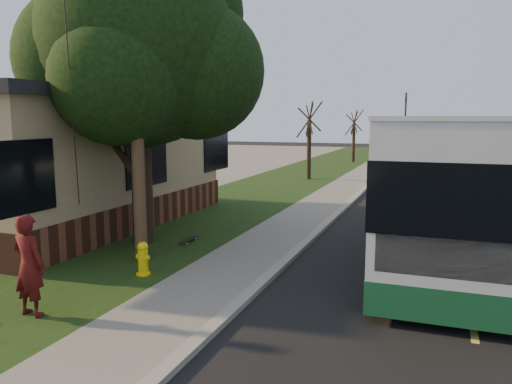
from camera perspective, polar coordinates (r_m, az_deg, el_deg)
ground at (r=10.19m, az=-0.09°, el=-11.37°), size 120.00×120.00×0.00m
road at (r=19.30m, az=21.93°, el=-2.45°), size 8.00×80.00×0.01m
curb at (r=19.57m, az=10.16°, el=-1.66°), size 0.25×80.00×0.12m
sidewalk at (r=19.77m, az=7.30°, el=-1.55°), size 2.00×80.00×0.08m
grass_verge at (r=20.82m, az=-2.12°, el=-1.00°), size 5.00×80.00×0.07m
building_lot at (r=26.27m, az=-22.73°, el=0.29°), size 15.00×80.00×0.04m
fire_hydrant at (r=11.18m, az=-12.79°, el=-7.43°), size 0.32×0.32×0.74m
utility_pole at (r=12.04m, az=-13.71°, el=13.83°), size 2.86×3.21×9.07m
leafy_tree at (r=13.95m, az=-12.93°, el=15.31°), size 6.30×6.00×7.80m
bare_tree_near at (r=27.86m, az=6.09°, el=5.74°), size 1.38×1.21×4.31m
bare_tree_far at (r=39.52m, az=11.11°, el=6.20°), size 1.38×1.21×4.03m
traffic_signal at (r=43.08m, az=16.66°, el=7.73°), size 0.18×0.22×5.50m
transit_bus at (r=14.58m, az=21.23°, el=1.60°), size 2.98×12.89×3.49m
skateboarder at (r=9.44m, az=-24.52°, el=-7.64°), size 0.68×0.47×1.78m
skateboard_main at (r=13.94m, az=-7.69°, el=-5.42°), size 0.28×0.86×0.08m
dumpster at (r=20.51m, az=-18.72°, el=0.12°), size 1.61×1.42×1.19m
distant_car at (r=35.29m, az=17.28°, el=3.78°), size 1.93×4.75×1.62m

